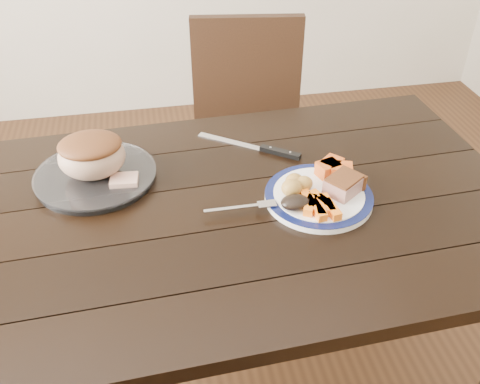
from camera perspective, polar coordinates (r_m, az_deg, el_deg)
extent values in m
plane|color=#472B16|center=(1.88, -2.66, -19.81)|extent=(4.00, 4.00, 0.00)
cube|color=black|center=(1.34, -3.53, -2.29)|extent=(1.64, 0.96, 0.04)
cube|color=black|center=(2.05, 15.13, -1.14)|extent=(0.07, 0.07, 0.71)
cube|color=black|center=(2.05, 0.96, 3.66)|extent=(0.48, 0.48, 0.04)
cube|color=black|center=(2.11, 0.72, 12.34)|extent=(0.42, 0.10, 0.46)
cube|color=black|center=(2.35, 5.04, 1.34)|extent=(0.04, 0.04, 0.43)
cube|color=black|center=(2.07, 6.17, -4.44)|extent=(0.04, 0.04, 0.43)
cube|color=black|center=(2.33, -3.76, 1.12)|extent=(0.04, 0.04, 0.43)
cube|color=black|center=(2.05, -3.86, -4.73)|extent=(0.04, 0.04, 0.43)
cylinder|color=white|center=(1.36, 8.38, -0.53)|extent=(0.27, 0.27, 0.02)
torus|color=#0C133E|center=(1.35, 8.41, -0.24)|extent=(0.27, 0.27, 0.02)
cylinder|color=white|center=(1.46, -15.12, 1.56)|extent=(0.31, 0.31, 0.02)
cube|color=#A77266|center=(1.35, 10.98, 0.70)|extent=(0.11, 0.11, 0.04)
ellipsoid|color=gold|center=(1.32, 5.55, 0.45)|extent=(0.05, 0.05, 0.04)
ellipsoid|color=gold|center=(1.35, 5.82, 1.18)|extent=(0.05, 0.04, 0.04)
ellipsoid|color=gold|center=(1.34, 6.81, 0.89)|extent=(0.05, 0.04, 0.04)
cube|color=orange|center=(1.28, 8.26, -1.93)|extent=(0.03, 0.07, 0.02)
cube|color=orange|center=(1.30, 9.26, -1.32)|extent=(0.02, 0.07, 0.02)
cube|color=orange|center=(1.29, 9.75, -1.83)|extent=(0.03, 0.07, 0.02)
cube|color=orange|center=(1.29, 8.55, -1.70)|extent=(0.03, 0.07, 0.02)
cube|color=orange|center=(1.29, 7.51, -1.40)|extent=(0.05, 0.07, 0.02)
cube|color=orange|center=(1.31, 7.29, -0.88)|extent=(0.03, 0.07, 0.02)
cube|color=orange|center=(1.31, 8.57, -0.84)|extent=(0.05, 0.07, 0.02)
cube|color=#F25C1A|center=(1.42, 9.73, 2.75)|extent=(0.07, 0.07, 0.04)
cube|color=#F25C1A|center=(1.41, 9.38, 2.41)|extent=(0.07, 0.06, 0.04)
cube|color=#F25C1A|center=(1.40, 10.73, 2.19)|extent=(0.07, 0.06, 0.04)
ellipsoid|color=black|center=(1.29, 5.90, -1.10)|extent=(0.07, 0.05, 0.03)
cube|color=silver|center=(1.29, -0.80, -1.80)|extent=(0.14, 0.01, 0.00)
cube|color=silver|center=(1.30, 2.89, -1.32)|extent=(0.05, 0.03, 0.00)
ellipsoid|color=tan|center=(1.43, -15.52, 3.66)|extent=(0.17, 0.15, 0.11)
cube|color=tan|center=(1.40, -12.25, 1.20)|extent=(0.07, 0.06, 0.02)
cube|color=silver|center=(1.58, -1.13, 5.42)|extent=(0.17, 0.14, 0.00)
cube|color=black|center=(1.52, 4.30, 4.25)|extent=(0.11, 0.09, 0.01)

